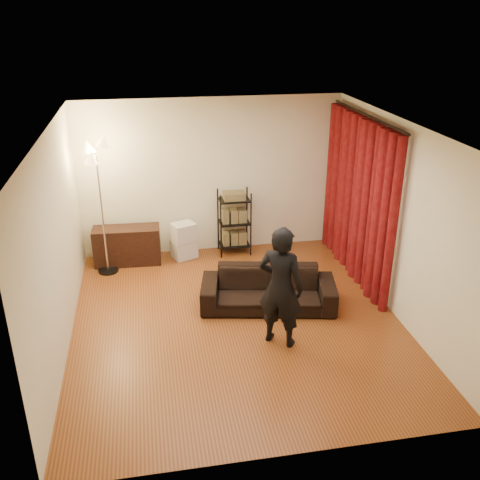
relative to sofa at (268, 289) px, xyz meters
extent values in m
plane|color=brown|center=(-0.52, -0.31, -0.28)|extent=(5.00, 5.00, 0.00)
plane|color=white|center=(-0.52, -0.31, 2.42)|extent=(5.00, 5.00, 0.00)
plane|color=silver|center=(-0.52, 2.19, 1.07)|extent=(5.00, 0.00, 5.00)
plane|color=silver|center=(-0.52, -2.81, 1.07)|extent=(5.00, 0.00, 5.00)
plane|color=silver|center=(-2.77, -0.31, 1.07)|extent=(0.00, 5.00, 5.00)
plane|color=silver|center=(1.73, -0.31, 1.07)|extent=(0.00, 5.00, 5.00)
cylinder|color=black|center=(1.63, 0.81, 2.30)|extent=(0.04, 2.65, 0.04)
imported|color=black|center=(0.00, 0.00, 0.00)|extent=(2.04, 1.11, 0.56)
imported|color=black|center=(-0.06, -0.90, 0.53)|extent=(0.71, 0.66, 1.62)
cube|color=black|center=(-2.03, 1.84, 0.04)|extent=(1.12, 0.46, 0.64)
camera|label=1|loc=(-1.62, -6.62, 3.76)|focal=40.00mm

